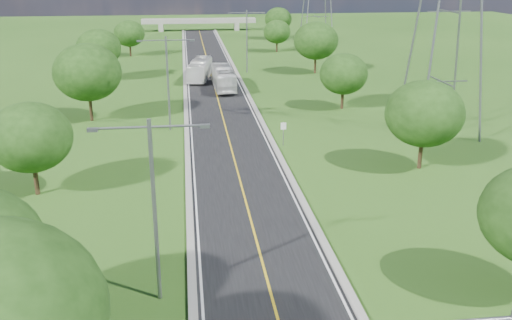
% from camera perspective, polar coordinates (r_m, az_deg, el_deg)
% --- Properties ---
extents(ground, '(260.00, 260.00, 0.00)m').
position_cam_1_polar(ground, '(77.16, -3.89, 6.25)').
color(ground, '#285016').
rests_on(ground, ground).
extents(road, '(8.00, 150.00, 0.06)m').
position_cam_1_polar(road, '(83.00, -4.14, 7.18)').
color(road, black).
rests_on(road, ground).
extents(curb_left, '(0.50, 150.00, 0.22)m').
position_cam_1_polar(curb_left, '(82.88, -7.10, 7.12)').
color(curb_left, gray).
rests_on(curb_left, ground).
extents(curb_right, '(0.50, 150.00, 0.22)m').
position_cam_1_polar(curb_right, '(83.31, -1.20, 7.33)').
color(curb_right, gray).
rests_on(curb_right, ground).
extents(speed_limit_sign, '(0.55, 0.09, 2.40)m').
position_cam_1_polar(speed_limit_sign, '(56.11, 2.75, 3.02)').
color(speed_limit_sign, slate).
rests_on(speed_limit_sign, ground).
extents(overpass, '(30.00, 3.00, 3.20)m').
position_cam_1_polar(overpass, '(155.87, -5.73, 13.62)').
color(overpass, gray).
rests_on(overpass, ground).
extents(streetlight_near_left, '(5.90, 0.25, 10.00)m').
position_cam_1_polar(streetlight_near_left, '(29.39, -10.20, -3.60)').
color(streetlight_near_left, slate).
rests_on(streetlight_near_left, ground).
extents(streetlight_mid_left, '(5.90, 0.25, 10.00)m').
position_cam_1_polar(streetlight_mid_left, '(61.17, -8.83, 8.35)').
color(streetlight_mid_left, slate).
rests_on(streetlight_mid_left, ground).
extents(streetlight_far_right, '(5.90, 0.25, 10.00)m').
position_cam_1_polar(streetlight_far_right, '(94.33, -0.92, 12.31)').
color(streetlight_far_right, slate).
rests_on(streetlight_far_right, ground).
extents(tree_lb, '(6.30, 6.30, 7.33)m').
position_cam_1_polar(tree_lb, '(46.42, -21.63, 2.13)').
color(tree_lb, black).
rests_on(tree_lb, ground).
extents(tree_lc, '(7.56, 7.56, 8.79)m').
position_cam_1_polar(tree_lc, '(67.02, -16.51, 8.41)').
color(tree_lc, black).
rests_on(tree_lc, ground).
extents(tree_ld, '(6.72, 6.72, 7.82)m').
position_cam_1_polar(tree_ld, '(90.85, -15.47, 10.74)').
color(tree_ld, black).
rests_on(tree_ld, ground).
extents(tree_le, '(5.88, 5.88, 6.84)m').
position_cam_1_polar(tree_le, '(114.30, -12.57, 12.25)').
color(tree_le, black).
rests_on(tree_le, ground).
extents(tree_rb, '(6.72, 6.72, 7.82)m').
position_cam_1_polar(tree_rb, '(50.89, 16.49, 4.47)').
color(tree_rb, black).
rests_on(tree_rb, ground).
extents(tree_rc, '(5.88, 5.88, 6.84)m').
position_cam_1_polar(tree_rc, '(70.96, 8.75, 8.51)').
color(tree_rc, black).
rests_on(tree_rc, ground).
extents(tree_rd, '(7.14, 7.14, 8.30)m').
position_cam_1_polar(tree_rd, '(94.29, 6.02, 11.79)').
color(tree_rd, black).
rests_on(tree_rd, ground).
extents(tree_re, '(5.46, 5.46, 6.35)m').
position_cam_1_polar(tree_re, '(117.35, 2.11, 12.70)').
color(tree_re, black).
rests_on(tree_re, ground).
extents(tree_rf, '(6.30, 6.30, 7.33)m').
position_cam_1_polar(tree_rf, '(137.49, 2.24, 13.90)').
color(tree_rf, black).
rests_on(tree_rf, ground).
extents(bus_outbound, '(2.89, 11.31, 3.14)m').
position_cam_1_polar(bus_outbound, '(82.09, -3.29, 8.20)').
color(bus_outbound, silver).
rests_on(bus_outbound, road).
extents(bus_inbound, '(4.34, 11.29, 3.07)m').
position_cam_1_polar(bus_inbound, '(89.32, -5.63, 9.01)').
color(bus_inbound, white).
rests_on(bus_inbound, road).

